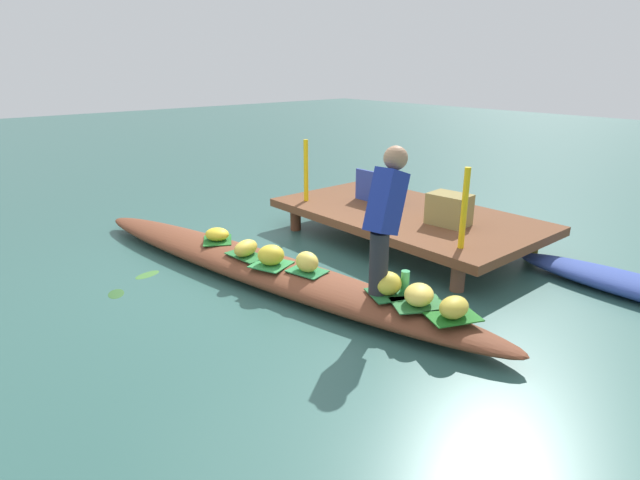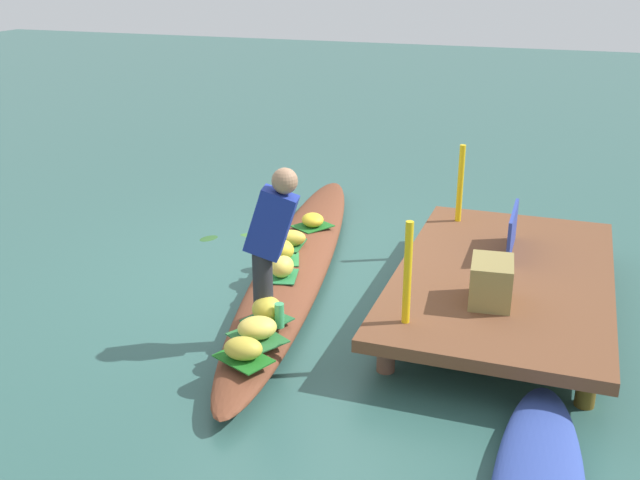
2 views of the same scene
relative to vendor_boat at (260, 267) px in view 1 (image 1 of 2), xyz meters
name	(u,v)px [view 1 (image 1 of 2)]	position (x,y,z in m)	size (l,w,h in m)	color
canal_water	(261,278)	(0.00, 0.00, -0.12)	(40.00, 40.00, 0.00)	#2F5A53
dock_platform	(406,216)	(0.22, 2.01, 0.21)	(3.20, 1.80, 0.40)	brown
vendor_boat	(260,267)	(0.00, 0.00, 0.00)	(5.46, 0.66, 0.25)	brown
leaf_mat_0	(246,255)	(-0.10, -0.10, 0.13)	(0.43, 0.23, 0.01)	#236830
banana_bunch_0	(246,248)	(-0.10, -0.10, 0.21)	(0.31, 0.18, 0.16)	gold
leaf_mat_1	(307,271)	(0.63, 0.11, 0.13)	(0.35, 0.25, 0.01)	#267A40
banana_bunch_1	(307,262)	(0.63, 0.11, 0.22)	(0.25, 0.19, 0.19)	#F5D453
leaf_mat_2	(418,304)	(1.77, 0.35, 0.13)	(0.42, 0.31, 0.01)	#296B33
banana_bunch_2	(419,295)	(1.77, 0.35, 0.21)	(0.30, 0.24, 0.17)	#F9D556
leaf_mat_3	(271,264)	(0.27, -0.05, 0.13)	(0.34, 0.34, 0.01)	#2C8542
banana_bunch_3	(271,255)	(0.27, -0.05, 0.23)	(0.24, 0.26, 0.20)	yellow
leaf_mat_4	(218,240)	(-0.71, -0.08, 0.13)	(0.37, 0.30, 0.01)	#1E6523
banana_bunch_4	(217,234)	(-0.71, -0.08, 0.20)	(0.27, 0.23, 0.14)	yellow
leaf_mat_5	(388,294)	(1.47, 0.31, 0.13)	(0.32, 0.31, 0.01)	#226635
banana_bunch_5	(388,283)	(1.47, 0.31, 0.23)	(0.23, 0.24, 0.20)	yellow
leaf_mat_6	(453,317)	(2.09, 0.38, 0.13)	(0.40, 0.27, 0.01)	#1B681D
banana_bunch_6	(454,307)	(2.09, 0.38, 0.21)	(0.28, 0.21, 0.16)	gold
vendor_person	(386,213)	(1.40, 0.33, 0.83)	(0.25, 0.45, 1.24)	#28282D
water_bottle	(405,282)	(1.54, 0.44, 0.22)	(0.07, 0.07, 0.20)	#45B46B
market_banner	(377,188)	(-0.28, 2.01, 0.47)	(0.74, 0.03, 0.40)	#2B3E9B
railing_post_west	(306,171)	(-0.98, 1.41, 0.67)	(0.06, 0.06, 0.80)	yellow
railing_post_east	(464,209)	(1.42, 1.41, 0.67)	(0.06, 0.06, 0.80)	yellow
produce_crate	(449,209)	(0.87, 1.96, 0.45)	(0.44, 0.32, 0.35)	olive
drifting_plant_0	(147,275)	(-0.86, -0.85, -0.12)	(0.28, 0.14, 0.01)	#3F7432
drifting_plant_1	(116,294)	(-0.60, -1.28, -0.12)	(0.23, 0.15, 0.01)	#2C5727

